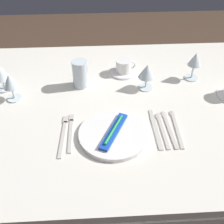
{
  "coord_description": "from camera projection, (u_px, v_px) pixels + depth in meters",
  "views": [
    {
      "loc": [
        -0.08,
        -0.99,
        1.53
      ],
      "look_at": [
        -0.03,
        -0.09,
        0.76
      ],
      "focal_mm": 45.29,
      "sensor_mm": 36.0,
      "label": 1
    }
  ],
  "objects": [
    {
      "name": "dinner_plate",
      "position": [
        114.0,
        134.0,
        1.1
      ],
      "size": [
        0.28,
        0.28,
        0.02
      ],
      "primitive_type": "cylinder",
      "color": "white",
      "rests_on": "dining_table"
    },
    {
      "name": "fork_inner",
      "position": [
        63.0,
        134.0,
        1.11
      ],
      "size": [
        0.03,
        0.23,
        0.0
      ],
      "color": "beige",
      "rests_on": "dining_table"
    },
    {
      "name": "coffee_cup_right",
      "position": [
        124.0,
        66.0,
        1.43
      ],
      "size": [
        0.1,
        0.08,
        0.06
      ],
      "color": "white",
      "rests_on": "saucer_right"
    },
    {
      "name": "drink_tumbler",
      "position": [
        80.0,
        75.0,
        1.33
      ],
      "size": [
        0.07,
        0.07,
        0.13
      ],
      "color": "silver",
      "rests_on": "dining_table"
    },
    {
      "name": "dinner_knife",
      "position": [
        156.0,
        130.0,
        1.13
      ],
      "size": [
        0.02,
        0.23,
        0.0
      ],
      "color": "beige",
      "rests_on": "dining_table"
    },
    {
      "name": "fork_outer",
      "position": [
        71.0,
        131.0,
        1.12
      ],
      "size": [
        0.02,
        0.22,
        0.0
      ],
      "color": "beige",
      "rests_on": "dining_table"
    },
    {
      "name": "wine_glass_centre",
      "position": [
        147.0,
        72.0,
        1.3
      ],
      "size": [
        0.08,
        0.08,
        0.13
      ],
      "color": "silver",
      "rests_on": "dining_table"
    },
    {
      "name": "wine_glass_left",
      "position": [
        10.0,
        83.0,
        1.23
      ],
      "size": [
        0.07,
        0.07,
        0.13
      ],
      "color": "silver",
      "rests_on": "dining_table"
    },
    {
      "name": "spoon_dessert",
      "position": [
        168.0,
        124.0,
        1.15
      ],
      "size": [
        0.03,
        0.22,
        0.01
      ],
      "color": "beige",
      "rests_on": "dining_table"
    },
    {
      "name": "dining_table",
      "position": [
        118.0,
        116.0,
        1.32
      ],
      "size": [
        1.8,
        1.11,
        0.74
      ],
      "color": "silver",
      "rests_on": "ground"
    },
    {
      "name": "spoon_soup",
      "position": [
        161.0,
        126.0,
        1.15
      ],
      "size": [
        0.03,
        0.21,
        0.01
      ],
      "color": "beige",
      "rests_on": "dining_table"
    },
    {
      "name": "wine_glass_far",
      "position": [
        195.0,
        61.0,
        1.35
      ],
      "size": [
        0.07,
        0.07,
        0.14
      ],
      "color": "silver",
      "rests_on": "dining_table"
    },
    {
      "name": "wine_glass_right",
      "position": [
        0.0,
        73.0,
        1.29
      ],
      "size": [
        0.08,
        0.08,
        0.13
      ],
      "color": "silver",
      "rests_on": "dining_table"
    },
    {
      "name": "spoon_tea",
      "position": [
        175.0,
        124.0,
        1.16
      ],
      "size": [
        0.03,
        0.22,
        0.01
      ],
      "color": "beige",
      "rests_on": "dining_table"
    },
    {
      "name": "toothbrush_package",
      "position": [
        114.0,
        131.0,
        1.09
      ],
      "size": [
        0.12,
        0.2,
        0.02
      ],
      "color": "blue",
      "rests_on": "dinner_plate"
    },
    {
      "name": "ground_plane",
      "position": [
        116.0,
        196.0,
        1.74
      ],
      "size": [
        6.0,
        6.0,
        0.0
      ],
      "primitive_type": "plane",
      "color": "#4C3828"
    },
    {
      "name": "saucer_right",
      "position": [
        123.0,
        72.0,
        1.45
      ],
      "size": [
        0.14,
        0.14,
        0.01
      ],
      "primitive_type": "cylinder",
      "color": "white",
      "rests_on": "dining_table"
    }
  ]
}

